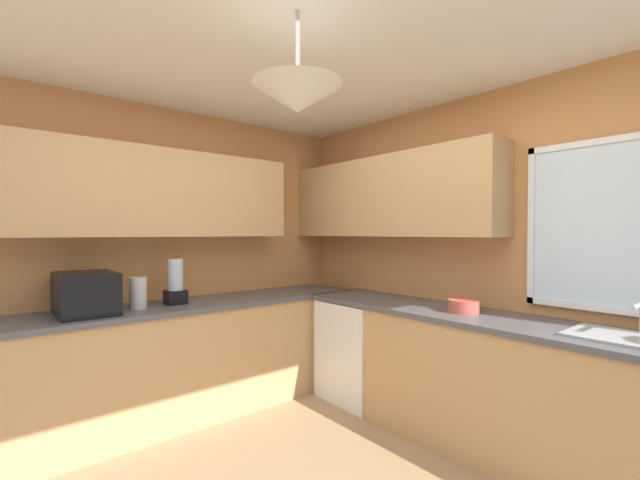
# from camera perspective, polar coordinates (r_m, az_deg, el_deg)

# --- Properties ---
(room_shell) EXTENTS (4.00, 3.66, 2.61)m
(room_shell) POSITION_cam_1_polar(r_m,az_deg,el_deg) (2.98, -3.11, 7.60)
(room_shell) COLOR #C6844C
(room_shell) RESTS_ON ground_plane
(counter_run_left) EXTENTS (0.65, 3.27, 0.91)m
(counter_run_left) POSITION_cam_1_polar(r_m,az_deg,el_deg) (3.58, -19.51, -15.65)
(counter_run_left) COLOR tan
(counter_run_left) RESTS_ON ground_plane
(counter_run_back) EXTENTS (3.09, 0.65, 0.91)m
(counter_run_back) POSITION_cam_1_polar(r_m,az_deg,el_deg) (3.15, 22.55, -18.01)
(counter_run_back) COLOR tan
(counter_run_back) RESTS_ON ground_plane
(dishwasher) EXTENTS (0.60, 0.60, 0.87)m
(dishwasher) POSITION_cam_1_polar(r_m,az_deg,el_deg) (3.80, 5.78, -14.96)
(dishwasher) COLOR white
(dishwasher) RESTS_ON ground_plane
(microwave) EXTENTS (0.48, 0.36, 0.29)m
(microwave) POSITION_cam_1_polar(r_m,az_deg,el_deg) (3.29, -29.95, -6.48)
(microwave) COLOR black
(microwave) RESTS_ON counter_run_left
(kettle) EXTENTS (0.12, 0.12, 0.24)m
(kettle) POSITION_cam_1_polar(r_m,az_deg,el_deg) (3.35, -24.09, -6.78)
(kettle) COLOR #B7B7BC
(kettle) RESTS_ON counter_run_left
(sink_assembly) EXTENTS (0.61, 0.40, 0.19)m
(sink_assembly) POSITION_cam_1_polar(r_m,az_deg,el_deg) (2.77, 37.75, -10.80)
(sink_assembly) COLOR #9EA0A5
(sink_assembly) RESTS_ON counter_run_back
(bowl) EXTENTS (0.22, 0.22, 0.09)m
(bowl) POSITION_cam_1_polar(r_m,az_deg,el_deg) (3.12, 19.45, -8.69)
(bowl) COLOR #B74C42
(bowl) RESTS_ON counter_run_back
(blender_appliance) EXTENTS (0.15, 0.15, 0.36)m
(blender_appliance) POSITION_cam_1_polar(r_m,az_deg,el_deg) (3.46, -19.55, -5.78)
(blender_appliance) COLOR black
(blender_appliance) RESTS_ON counter_run_left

